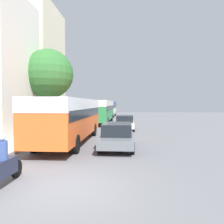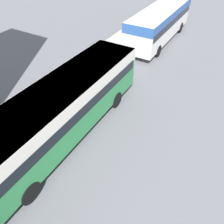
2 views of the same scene
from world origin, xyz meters
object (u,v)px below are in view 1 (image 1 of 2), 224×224
object	(u,v)px
car_crossing	(125,122)
pedestrian_near_curb	(99,110)
car_far_curb	(117,136)
bus_third_in_line	(109,107)
bus_following	(101,108)
bus_lead	(70,114)
motorcycle_behind_lead	(3,165)

from	to	relation	value
car_crossing	pedestrian_near_curb	world-z (taller)	pedestrian_near_curb
car_crossing	car_far_curb	world-z (taller)	car_far_curb
bus_third_in_line	car_crossing	size ratio (longest dim) A/B	2.42
bus_following	bus_third_in_line	bearing A→B (deg)	91.05
car_crossing	bus_third_in_line	bearing A→B (deg)	-80.80
bus_lead	bus_third_in_line	distance (m)	29.17
bus_third_in_line	motorcycle_behind_lead	bearing A→B (deg)	-90.18
car_far_curb	motorcycle_behind_lead	bearing A→B (deg)	-119.16
bus_third_in_line	car_far_curb	size ratio (longest dim) A/B	2.43
car_crossing	car_far_curb	size ratio (longest dim) A/B	1.00
car_crossing	pedestrian_near_curb	xyz separation A→B (m)	(-6.27, 27.32, 0.29)
motorcycle_behind_lead	car_crossing	size ratio (longest dim) A/B	0.53
bus_following	car_far_curb	bearing A→B (deg)	-79.87
bus_following	pedestrian_near_curb	bearing A→B (deg)	98.56
car_far_curb	pedestrian_near_curb	world-z (taller)	pedestrian_near_curb
bus_lead	car_crossing	world-z (taller)	bus_lead
motorcycle_behind_lead	pedestrian_near_curb	world-z (taller)	pedestrian_near_curb
bus_following	bus_third_in_line	world-z (taller)	bus_following
bus_third_in_line	car_crossing	bearing A→B (deg)	-80.80
car_crossing	pedestrian_near_curb	bearing A→B (deg)	-77.08
bus_following	motorcycle_behind_lead	world-z (taller)	bus_following
pedestrian_near_curb	bus_lead	bearing A→B (deg)	-85.56
motorcycle_behind_lead	car_far_curb	xyz separation A→B (m)	(3.35, 6.00, 0.09)
bus_third_in_line	pedestrian_near_curb	size ratio (longest dim) A/B	5.82
bus_following	motorcycle_behind_lead	xyz separation A→B (m)	(-0.38, -22.60, -1.28)
motorcycle_behind_lead	pedestrian_near_curb	xyz separation A→B (m)	(-2.60, 42.37, 0.36)
bus_third_in_line	pedestrian_near_curb	distance (m)	6.10
pedestrian_near_curb	car_crossing	bearing A→B (deg)	-77.08
car_crossing	bus_lead	bearing A→B (deg)	63.68
bus_third_in_line	motorcycle_behind_lead	xyz separation A→B (m)	(-0.12, -36.98, -1.26)
motorcycle_behind_lead	car_far_curb	world-z (taller)	motorcycle_behind_lead
pedestrian_near_curb	bus_third_in_line	bearing A→B (deg)	-63.28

